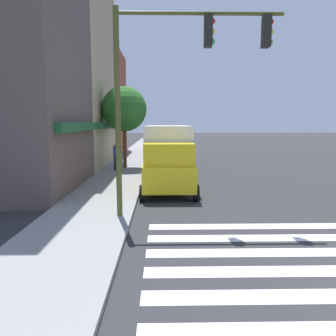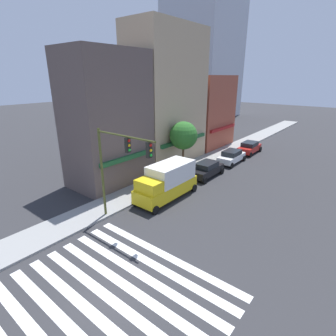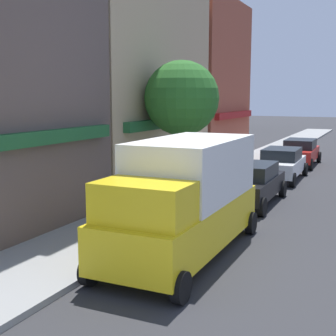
# 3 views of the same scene
# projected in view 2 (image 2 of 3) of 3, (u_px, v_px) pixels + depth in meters

# --- Properties ---
(ground_plane) EXTENTS (200.00, 200.00, 0.00)m
(ground_plane) POSITION_uv_depth(u_px,v_px,m) (109.00, 298.00, 12.54)
(ground_plane) COLOR #2D2D30
(sidewalk_left) EXTENTS (120.00, 3.00, 0.15)m
(sidewalk_left) POSITION_uv_depth(u_px,v_px,m) (34.00, 239.00, 16.94)
(sidewalk_left) COLOR gray
(sidewalk_left) RESTS_ON ground_plane
(crosswalk_stripes) EXTENTS (8.79, 10.80, 0.01)m
(crosswalk_stripes) POSITION_uv_depth(u_px,v_px,m) (109.00, 298.00, 12.54)
(crosswalk_stripes) COLOR silver
(crosswalk_stripes) RESTS_ON ground_plane
(storefront_row) EXTENTS (26.29, 5.30, 15.46)m
(storefront_row) POSITION_uv_depth(u_px,v_px,m) (166.00, 107.00, 30.81)
(storefront_row) COLOR brown
(storefront_row) RESTS_ON ground_plane
(traffic_signal) EXTENTS (0.32, 5.26, 6.72)m
(traffic_signal) POSITION_uv_depth(u_px,v_px,m) (118.00, 159.00, 17.26)
(traffic_signal) COLOR #474C1E
(traffic_signal) RESTS_ON ground_plane
(box_truck_yellow) EXTENTS (6.21, 2.42, 3.04)m
(box_truck_yellow) POSITION_uv_depth(u_px,v_px,m) (167.00, 181.00, 22.35)
(box_truck_yellow) COLOR yellow
(box_truck_yellow) RESTS_ON ground_plane
(sedan_black) EXTENTS (4.41, 2.02, 1.59)m
(sedan_black) POSITION_uv_depth(u_px,v_px,m) (206.00, 169.00, 27.46)
(sedan_black) COLOR black
(sedan_black) RESTS_ON ground_plane
(sedan_white) EXTENTS (4.44, 2.02, 1.59)m
(sedan_white) POSITION_uv_depth(u_px,v_px,m) (231.00, 156.00, 31.80)
(sedan_white) COLOR white
(sedan_white) RESTS_ON ground_plane
(sedan_red) EXTENTS (4.44, 2.02, 1.59)m
(sedan_red) POSITION_uv_depth(u_px,v_px,m) (249.00, 147.00, 35.87)
(sedan_red) COLOR #B21E19
(sedan_red) RESTS_ON ground_plane
(pedestrian_blue_shirt) EXTENTS (0.32, 0.32, 1.77)m
(pedestrian_blue_shirt) POSITION_uv_depth(u_px,v_px,m) (172.00, 165.00, 28.06)
(pedestrian_blue_shirt) COLOR #23232D
(pedestrian_blue_shirt) RESTS_ON sidewalk_left
(street_tree) EXTENTS (2.99, 2.99, 5.44)m
(street_tree) POSITION_uv_depth(u_px,v_px,m) (183.00, 136.00, 27.79)
(street_tree) COLOR brown
(street_tree) RESTS_ON sidewalk_left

